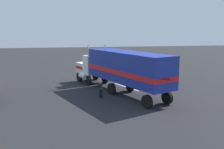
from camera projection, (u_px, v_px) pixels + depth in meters
ground_plane at (90, 80)px, 31.23m from camera, size 120.00×120.00×0.00m
lane_stripe_near at (126, 87)px, 27.60m from camera, size 4.15×1.77×0.01m
lane_stripe_mid at (150, 84)px, 29.31m from camera, size 4.18×1.69×0.01m
semi_truck at (120, 68)px, 24.77m from camera, size 14.06×7.59×4.50m
person_bystander at (101, 88)px, 23.12m from camera, size 0.44×0.47×1.63m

